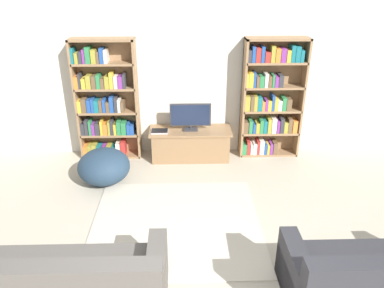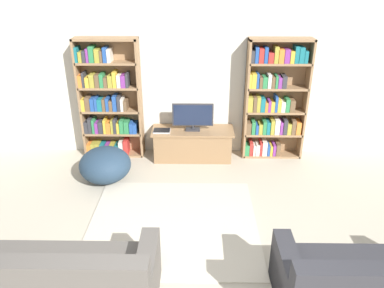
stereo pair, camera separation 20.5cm
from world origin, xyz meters
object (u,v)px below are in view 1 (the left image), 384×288
Objects in this scene: bookshelf_right at (270,100)px; beanbag_ottoman at (104,167)px; television at (190,116)px; tv_stand at (191,144)px; couch_right_sofa at (381,283)px; bookshelf_left at (105,103)px; laptop at (160,131)px.

bookshelf_right reaches higher than beanbag_ottoman.
television is at bearing 30.35° from beanbag_ottoman.
tv_stand is at bearing 30.60° from beanbag_ottoman.
television is 0.38× the size of couch_right_sofa.
television is 1.62m from beanbag_ottoman.
bookshelf_left is 4.65m from couch_right_sofa.
tv_stand is 1.55m from beanbag_ottoman.
tv_stand is at bearing -5.81° from bookshelf_left.
laptop reaches higher than beanbag_ottoman.
bookshelf_right is 2.91m from beanbag_ottoman.
couch_right_sofa is at bearing -61.49° from tv_stand.
bookshelf_right reaches higher than television.
bookshelf_left is 1.16m from beanbag_ottoman.
laptop is 0.16× the size of couch_right_sofa.
bookshelf_left is at bearing 95.12° from beanbag_ottoman.
bookshelf_right is at bearing -0.02° from bookshelf_left.
laptop is at bearing 125.86° from couch_right_sofa.
television is (-1.33, -0.15, -0.23)m from bookshelf_right.
tv_stand is 1.76× the size of beanbag_ottoman.
bookshelf_right is 1.53m from tv_stand.
tv_stand is (1.41, -0.14, -0.70)m from bookshelf_left.
beanbag_ottoman is at bearing -84.88° from bookshelf_left.
bookshelf_left is at bearing 174.19° from tv_stand.
beanbag_ottoman is (-0.82, -0.71, -0.27)m from laptop.
bookshelf_left reaches higher than television.
tv_stand is 2.03× the size of television.
television is at bearing 118.57° from couch_right_sofa.
bookshelf_right is 3.44m from couch_right_sofa.
bookshelf_right is 1.36m from television.
television is at bearing -90.00° from tv_stand.
beanbag_ottoman is (-2.66, -0.93, -0.73)m from bookshelf_right.
laptop is (0.90, -0.23, -0.42)m from bookshelf_left.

